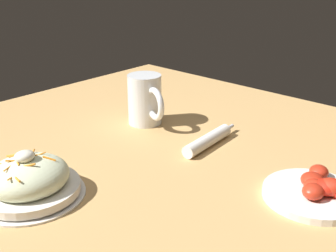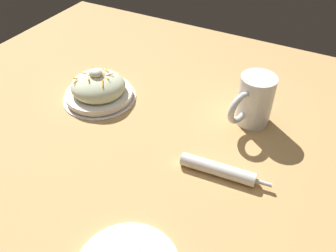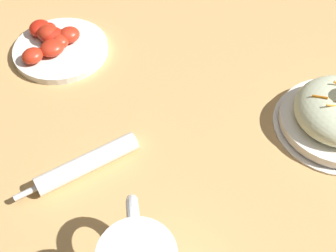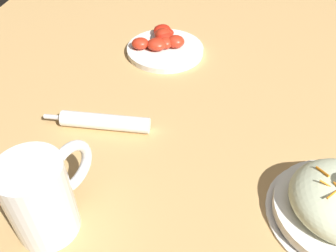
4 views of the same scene
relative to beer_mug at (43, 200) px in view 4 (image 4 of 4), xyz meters
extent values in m
plane|color=tan|center=(0.23, 0.24, -0.06)|extent=(1.43, 1.43, 0.00)
cylinder|color=white|center=(0.42, 0.11, -0.06)|extent=(0.21, 0.21, 0.01)
cylinder|color=orange|center=(0.39, 0.10, 0.02)|extent=(0.02, 0.01, 0.01)
cylinder|color=orange|center=(0.38, 0.13, 0.01)|extent=(0.02, 0.02, 0.01)
cylinder|color=orange|center=(0.39, 0.09, 0.02)|extent=(0.02, 0.02, 0.00)
cylinder|color=white|center=(0.00, 0.00, 0.01)|extent=(0.09, 0.09, 0.14)
cylinder|color=orange|center=(0.00, 0.00, -0.02)|extent=(0.08, 0.08, 0.07)
cylinder|color=white|center=(0.00, 0.00, 0.02)|extent=(0.08, 0.08, 0.01)
torus|color=white|center=(0.02, 0.05, 0.01)|extent=(0.04, 0.09, 0.09)
cylinder|color=white|center=(0.01, 0.22, -0.04)|extent=(0.17, 0.05, 0.03)
cylinder|color=silver|center=(-0.10, 0.21, -0.04)|extent=(0.04, 0.01, 0.01)
cylinder|color=white|center=(0.06, 0.51, -0.05)|extent=(0.19, 0.19, 0.01)
ellipsoid|color=red|center=(0.06, 0.51, -0.03)|extent=(0.05, 0.05, 0.03)
ellipsoid|color=red|center=(0.00, 0.50, -0.03)|extent=(0.05, 0.05, 0.03)
ellipsoid|color=red|center=(0.05, 0.57, -0.04)|extent=(0.04, 0.03, 0.02)
ellipsoid|color=red|center=(0.05, 0.53, -0.03)|extent=(0.07, 0.07, 0.03)
ellipsoid|color=red|center=(0.04, 0.50, -0.03)|extent=(0.06, 0.06, 0.03)
ellipsoid|color=red|center=(0.05, 0.54, -0.03)|extent=(0.06, 0.06, 0.03)
ellipsoid|color=red|center=(0.04, 0.57, -0.03)|extent=(0.06, 0.06, 0.03)
ellipsoid|color=red|center=(0.08, 0.52, -0.03)|extent=(0.05, 0.05, 0.03)
camera|label=1|loc=(0.77, 0.78, 0.38)|focal=45.64mm
camera|label=2|loc=(-0.15, 0.75, 0.54)|focal=37.49mm
camera|label=3|loc=(-0.06, -0.19, 0.53)|focal=46.83mm
camera|label=4|loc=(0.24, -0.25, 0.42)|focal=38.52mm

